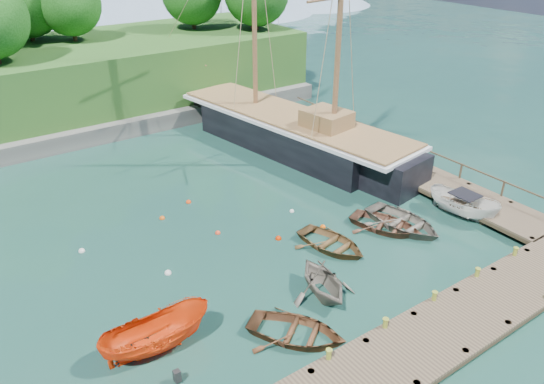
% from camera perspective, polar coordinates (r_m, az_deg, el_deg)
% --- Properties ---
extents(ground, '(160.00, 160.00, 0.00)m').
position_cam_1_polar(ground, '(26.43, 5.46, -8.36)').
color(ground, '#193A34').
rests_on(ground, ground).
extents(dock_near, '(20.00, 3.20, 1.10)m').
position_cam_1_polar(dock_near, '(24.09, 19.55, -12.92)').
color(dock_near, '#46372B').
rests_on(dock_near, ground).
extents(dock_east, '(3.20, 24.00, 1.10)m').
position_cam_1_polar(dock_east, '(37.67, 12.11, 3.42)').
color(dock_east, '#46372B').
rests_on(dock_east, ground).
extents(bollard_0, '(0.26, 0.26, 0.45)m').
position_cam_1_polar(bollard_0, '(21.51, 6.02, -18.51)').
color(bollard_0, olive).
rests_on(bollard_0, ground).
extents(bollard_1, '(0.26, 0.26, 0.45)m').
position_cam_1_polar(bollard_1, '(23.09, 11.90, -15.15)').
color(bollard_1, olive).
rests_on(bollard_1, ground).
extents(bollard_2, '(0.26, 0.26, 0.45)m').
position_cam_1_polar(bollard_2, '(24.94, 16.81, -12.13)').
color(bollard_2, olive).
rests_on(bollard_2, ground).
extents(bollard_3, '(0.26, 0.26, 0.45)m').
position_cam_1_polar(bollard_3, '(26.99, 20.93, -9.48)').
color(bollard_3, olive).
rests_on(bollard_3, ground).
extents(bollard_4, '(0.26, 0.26, 0.45)m').
position_cam_1_polar(bollard_4, '(29.21, 24.39, -7.18)').
color(bollard_4, olive).
rests_on(bollard_4, ground).
extents(rowboat_0, '(4.81, 5.08, 0.86)m').
position_cam_1_polar(rowboat_0, '(22.69, 2.65, -15.37)').
color(rowboat_0, '#56331C').
rests_on(rowboat_0, ground).
extents(rowboat_1, '(3.69, 4.06, 1.84)m').
position_cam_1_polar(rowboat_1, '(24.91, 5.41, -10.90)').
color(rowboat_1, '#716A5C').
rests_on(rowboat_1, ground).
extents(rowboat_2, '(3.57, 4.47, 0.83)m').
position_cam_1_polar(rowboat_2, '(28.08, 6.40, -6.01)').
color(rowboat_2, brown).
rests_on(rowboat_2, ground).
extents(rowboat_3, '(3.74, 4.91, 0.95)m').
position_cam_1_polar(rowboat_3, '(30.53, 13.84, -3.74)').
color(rowboat_3, '#635D51').
rests_on(rowboat_3, ground).
extents(rowboat_4, '(4.20, 4.85, 0.84)m').
position_cam_1_polar(rowboat_4, '(30.15, 12.11, -3.95)').
color(rowboat_4, brown).
rests_on(rowboat_4, ground).
extents(motorboat_orange, '(4.65, 1.97, 1.76)m').
position_cam_1_polar(motorboat_orange, '(22.63, -12.16, -16.26)').
color(motorboat_orange, '#EB410D').
rests_on(motorboat_orange, ground).
extents(cabin_boat_white, '(2.26, 4.47, 1.65)m').
position_cam_1_polar(cabin_boat_white, '(32.65, 19.69, -2.45)').
color(cabin_boat_white, silver).
rests_on(cabin_boat_white, ground).
extents(schooner, '(8.03, 27.49, 20.22)m').
position_cam_1_polar(schooner, '(39.33, 2.17, 6.16)').
color(schooner, black).
rests_on(schooner, ground).
extents(mooring_buoy_0, '(0.35, 0.35, 0.35)m').
position_cam_1_polar(mooring_buoy_0, '(26.56, -11.11, -8.60)').
color(mooring_buoy_0, silver).
rests_on(mooring_buoy_0, ground).
extents(mooring_buoy_1, '(0.30, 0.30, 0.30)m').
position_cam_1_polar(mooring_buoy_1, '(29.27, -5.85, -4.46)').
color(mooring_buoy_1, red).
rests_on(mooring_buoy_1, ground).
extents(mooring_buoy_2, '(0.34, 0.34, 0.34)m').
position_cam_1_polar(mooring_buoy_2, '(28.65, 0.70, -5.08)').
color(mooring_buoy_2, red).
rests_on(mooring_buoy_2, ground).
extents(mooring_buoy_3, '(0.27, 0.27, 0.27)m').
position_cam_1_polar(mooring_buoy_3, '(31.21, 2.15, -2.13)').
color(mooring_buoy_3, silver).
rests_on(mooring_buoy_3, ground).
extents(mooring_buoy_4, '(0.32, 0.32, 0.32)m').
position_cam_1_polar(mooring_buoy_4, '(31.14, -11.72, -2.83)').
color(mooring_buoy_4, '#D0510E').
rests_on(mooring_buoy_4, ground).
extents(mooring_buoy_5, '(0.32, 0.32, 0.32)m').
position_cam_1_polar(mooring_buoy_5, '(32.57, -8.96, -1.13)').
color(mooring_buoy_5, '#E63B0C').
rests_on(mooring_buoy_5, ground).
extents(mooring_buoy_6, '(0.33, 0.33, 0.33)m').
position_cam_1_polar(mooring_buoy_6, '(29.35, -19.77, -6.04)').
color(mooring_buoy_6, silver).
rests_on(mooring_buoy_6, ground).
extents(mooring_buoy_7, '(0.32, 0.32, 0.32)m').
position_cam_1_polar(mooring_buoy_7, '(29.78, 5.48, -3.83)').
color(mooring_buoy_7, '#F15300').
rests_on(mooring_buoy_7, ground).
extents(distant_ridge, '(117.00, 40.00, 10.00)m').
position_cam_1_polar(distant_ridge, '(88.70, -23.91, 18.16)').
color(distant_ridge, '#728CA5').
rests_on(distant_ridge, ground).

